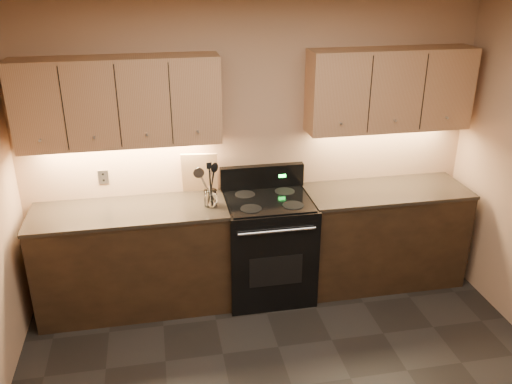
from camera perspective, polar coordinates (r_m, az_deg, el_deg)
ceiling at (r=2.62m, az=7.96°, el=17.90°), size 4.00×4.00×0.00m
wall_back at (r=4.81m, az=-0.39°, el=4.69°), size 4.00×0.04×2.60m
counter_left at (r=4.81m, az=-12.77°, el=-6.83°), size 1.62×0.62×0.93m
counter_right at (r=5.21m, az=13.17°, el=-4.42°), size 1.46×0.62×0.93m
stove at (r=4.87m, az=1.26°, el=-5.64°), size 0.76×0.68×1.14m
upper_cab_left at (r=4.46m, az=-14.26°, el=9.17°), size 1.60×0.30×0.70m
upper_cab_right at (r=4.88m, az=13.91°, el=10.41°), size 1.44×0.30×0.70m
outlet_plate at (r=4.81m, az=-15.77°, el=1.52°), size 0.08×0.01×0.12m
utensil_crock at (r=4.55m, az=-4.80°, el=-0.68°), size 0.11×0.11×0.14m
cutting_board at (r=4.75m, az=-5.95°, el=2.04°), size 0.32×0.15×0.39m
wooden_spoon at (r=4.50m, az=-5.20°, el=0.62°), size 0.13×0.10×0.33m
black_spoon at (r=4.52m, az=-5.10°, el=0.96°), size 0.13×0.09×0.36m
black_turner at (r=4.46m, az=-4.75°, el=0.82°), size 0.10×0.14×0.38m
steel_spatula at (r=4.51m, az=-4.43°, el=0.87°), size 0.22×0.12×0.36m
steel_skimmer at (r=4.48m, az=-4.49°, el=0.66°), size 0.21×0.09×0.35m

